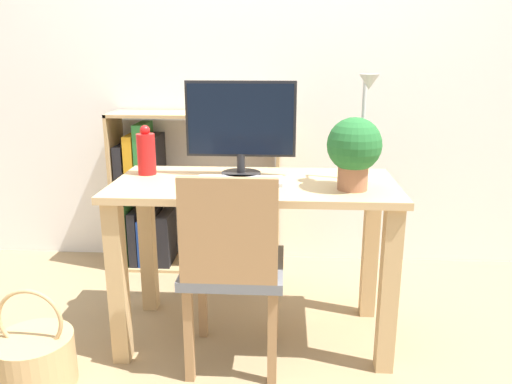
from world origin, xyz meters
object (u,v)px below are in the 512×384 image
bookshelf (165,198)px  monitor (241,123)px  keyboard (240,181)px  vase (146,153)px  chair (232,264)px  desk_lamp (365,117)px  basket (35,359)px  potted_plant (354,149)px

bookshelf → monitor: bearing=-52.2°
keyboard → vase: 0.46m
chair → monitor: bearing=90.7°
desk_lamp → basket: (-1.28, -0.42, -0.89)m
keyboard → vase: size_ratio=1.64×
vase → potted_plant: potted_plant is taller
desk_lamp → chair: bearing=-154.0°
monitor → desk_lamp: desk_lamp is taller
keyboard → bookshelf: size_ratio=0.37×
potted_plant → monitor: bearing=155.9°
keyboard → basket: (-0.77, -0.39, -0.63)m
monitor → basket: 1.25m
monitor → keyboard: monitor is taller
basket → keyboard: bearing=27.1°
vase → monitor: bearing=-0.3°
monitor → potted_plant: bearing=-24.1°
potted_plant → bookshelf: potted_plant is taller
monitor → chair: size_ratio=0.57×
monitor → basket: monitor is taller
chair → bookshelf: (-0.51, 1.02, -0.03)m
potted_plant → chair: (-0.47, -0.14, -0.44)m
bookshelf → basket: size_ratio=2.37×
vase → chair: 0.66m
basket → bookshelf: bearing=78.4°
vase → bookshelf: vase is taller
desk_lamp → keyboard: bearing=-176.8°
chair → potted_plant: bearing=18.6°
potted_plant → basket: 1.49m
chair → vase: bearing=141.4°
monitor → bookshelf: 1.00m
bookshelf → basket: bookshelf is taller
desk_lamp → vase: bearing=174.1°
monitor → keyboard: size_ratio=1.32×
monitor → potted_plant: monitor is taller
chair → basket: bearing=-166.1°
monitor → potted_plant: size_ratio=1.66×
keyboard → potted_plant: bearing=-10.2°
desk_lamp → chair: desk_lamp is taller
chair → basket: chair is taller
monitor → desk_lamp: size_ratio=1.07×
keyboard → basket: 1.06m
keyboard → bookshelf: 1.00m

